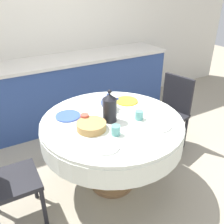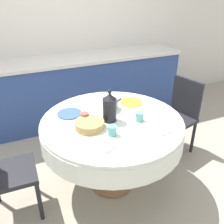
% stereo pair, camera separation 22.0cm
% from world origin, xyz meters
% --- Properties ---
extents(ground_plane, '(12.00, 12.00, 0.00)m').
position_xyz_m(ground_plane, '(0.00, 0.00, 0.00)').
color(ground_plane, '#9E937F').
extents(wall_back, '(7.00, 0.05, 2.60)m').
position_xyz_m(wall_back, '(0.00, 1.83, 1.30)').
color(wall_back, silver).
rests_on(wall_back, ground_plane).
extents(kitchen_counter, '(3.24, 0.64, 0.93)m').
position_xyz_m(kitchen_counter, '(0.00, 1.49, 0.47)').
color(kitchen_counter, '#2D4784').
rests_on(kitchen_counter, ground_plane).
extents(dining_table, '(1.29, 1.29, 0.75)m').
position_xyz_m(dining_table, '(0.00, 0.00, 0.63)').
color(dining_table, olive).
rests_on(dining_table, ground_plane).
extents(chair_left, '(0.49, 0.49, 0.89)m').
position_xyz_m(chair_left, '(0.95, 0.25, 0.50)').
color(chair_left, black).
rests_on(chair_left, ground_plane).
extents(chair_right, '(0.41, 0.41, 0.89)m').
position_xyz_m(chair_right, '(-0.99, 0.02, 0.50)').
color(chair_right, black).
rests_on(chair_right, ground_plane).
extents(plate_near_left, '(0.23, 0.23, 0.01)m').
position_xyz_m(plate_near_left, '(-0.25, -0.33, 0.76)').
color(plate_near_left, white).
rests_on(plate_near_left, dining_table).
extents(cup_near_left, '(0.07, 0.07, 0.08)m').
position_xyz_m(cup_near_left, '(-0.09, -0.23, 0.80)').
color(cup_near_left, '#5BA39E').
rests_on(cup_near_left, dining_table).
extents(plate_near_right, '(0.23, 0.23, 0.01)m').
position_xyz_m(plate_near_right, '(0.29, -0.29, 0.76)').
color(plate_near_right, white).
rests_on(plate_near_right, dining_table).
extents(cup_near_right, '(0.07, 0.07, 0.08)m').
position_xyz_m(cup_near_right, '(0.22, -0.11, 0.80)').
color(cup_near_right, '#5BA39E').
rests_on(cup_near_right, dining_table).
extents(plate_far_left, '(0.23, 0.23, 0.01)m').
position_xyz_m(plate_far_left, '(-0.32, 0.25, 0.76)').
color(plate_far_left, '#3856AD').
rests_on(plate_far_left, dining_table).
extents(cup_far_left, '(0.07, 0.07, 0.08)m').
position_xyz_m(cup_far_left, '(-0.23, 0.07, 0.80)').
color(cup_far_left, '#CC4C3D').
rests_on(cup_far_left, dining_table).
extents(plate_far_right, '(0.23, 0.23, 0.01)m').
position_xyz_m(plate_far_right, '(0.32, 0.26, 0.76)').
color(plate_far_right, yellow).
rests_on(plate_far_right, dining_table).
extents(cup_far_right, '(0.07, 0.07, 0.08)m').
position_xyz_m(cup_far_right, '(0.12, 0.21, 0.80)').
color(cup_far_right, '#DBB766').
rests_on(cup_far_right, dining_table).
extents(coffee_carafe, '(0.12, 0.12, 0.30)m').
position_xyz_m(coffee_carafe, '(-0.02, 0.00, 0.88)').
color(coffee_carafe, black).
rests_on(coffee_carafe, dining_table).
extents(teapot, '(0.19, 0.14, 0.18)m').
position_xyz_m(teapot, '(0.06, 0.18, 0.83)').
color(teapot, '#33478E').
rests_on(teapot, dining_table).
extents(bread_basket, '(0.25, 0.25, 0.06)m').
position_xyz_m(bread_basket, '(-0.23, -0.05, 0.79)').
color(bread_basket, '#AD844C').
rests_on(bread_basket, dining_table).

